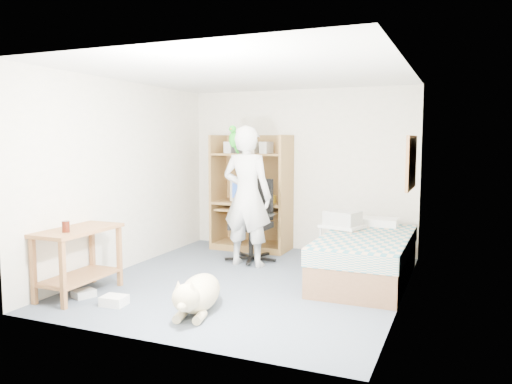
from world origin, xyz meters
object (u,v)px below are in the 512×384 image
office_chair (253,232)px  computer_hutch (252,197)px  bed (366,257)px  side_desk (79,251)px  printer_cart (342,240)px  person (247,196)px  dog (198,294)px

office_chair → computer_hutch: bearing=115.1°
bed → office_chair: size_ratio=1.75×
side_desk → printer_cart: bearing=41.4°
computer_hutch → person: bearing=-70.8°
office_chair → printer_cart: size_ratio=1.88×
office_chair → dog: office_chair is taller
dog → computer_hutch: bearing=90.3°
person → printer_cart: bearing=-167.2°
bed → dog: size_ratio=1.76×
person → office_chair: bearing=-79.6°
bed → person: bearing=176.2°
office_chair → printer_cart: (1.31, -0.06, -0.01)m
computer_hutch → bed: computer_hutch is taller
computer_hutch → dog: bearing=-77.4°
printer_cart → computer_hutch: bearing=171.9°
bed → dog: bed is taller
person → printer_cart: size_ratio=3.13×
bed → person: 1.78m
bed → office_chair: bearing=166.0°
office_chair → person: size_ratio=0.60×
side_desk → dog: side_desk is taller
office_chair → printer_cart: 1.31m
side_desk → dog: 1.53m
bed → dog: (-1.35, -1.80, -0.10)m
office_chair → person: bearing=-79.6°
person → dog: person is taller
office_chair → dog: bearing=-79.5°
dog → side_desk: bearing=168.2°
side_desk → office_chair: (1.15, 2.24, -0.08)m
computer_hutch → dog: size_ratio=1.57×
side_desk → office_chair: office_chair is taller
computer_hutch → printer_cart: bearing=-25.3°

